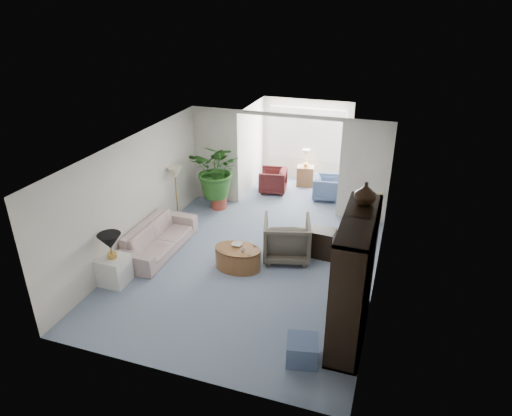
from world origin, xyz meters
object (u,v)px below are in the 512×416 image
(sunroom_chair_blue, at_px, (326,188))
(wingback_chair, at_px, (287,239))
(framed_picture, at_px, (380,212))
(floor_lamp, at_px, (175,173))
(sofa, at_px, (159,238))
(coffee_cup, at_px, (243,250))
(sunroom_table, at_px, (305,176))
(entertainment_cabinet, at_px, (354,278))
(coffee_table, at_px, (238,258))
(coffee_bowl, at_px, (237,245))
(side_table_dark, at_px, (322,243))
(sunroom_chair_maroon, at_px, (273,181))
(cabinet_urn, at_px, (365,193))
(end_table, at_px, (114,270))
(ottoman, at_px, (302,350))
(plant_pot, at_px, (219,202))
(table_lamp, at_px, (110,242))

(sunroom_chair_blue, bearing_deg, wingback_chair, 167.24)
(framed_picture, relative_size, floor_lamp, 1.39)
(sofa, bearing_deg, coffee_cup, -95.64)
(sunroom_table, bearing_deg, entertainment_cabinet, -70.54)
(coffee_table, height_order, coffee_bowl, coffee_bowl)
(floor_lamp, distance_m, coffee_cup, 2.94)
(floor_lamp, xyz_separation_m, coffee_cup, (2.31, -1.65, -0.76))
(side_table_dark, bearing_deg, coffee_cup, -140.95)
(coffee_table, bearing_deg, sunroom_chair_maroon, 96.43)
(coffee_table, xyz_separation_m, cabinet_urn, (2.41, -0.74, 2.07))
(end_table, bearing_deg, ottoman, -12.60)
(entertainment_cabinet, height_order, sunroom_chair_maroon, entertainment_cabinet)
(framed_picture, bearing_deg, plant_pot, 147.57)
(sunroom_table, bearing_deg, plant_pot, -128.75)
(wingback_chair, relative_size, side_table_dark, 1.61)
(table_lamp, height_order, entertainment_cabinet, entertainment_cabinet)
(ottoman, distance_m, sunroom_chair_blue, 6.16)
(end_table, distance_m, floor_lamp, 2.96)
(cabinet_urn, bearing_deg, framed_picture, 70.62)
(framed_picture, bearing_deg, cabinet_urn, -109.38)
(sofa, bearing_deg, wingback_chair, -76.96)
(plant_pot, xyz_separation_m, sunroom_table, (1.78, 2.21, 0.13))
(coffee_bowl, distance_m, sunroom_table, 4.66)
(sofa, bearing_deg, coffee_bowl, -89.97)
(entertainment_cabinet, relative_size, sunroom_chair_blue, 2.99)
(cabinet_urn, xyz_separation_m, ottoman, (-0.58, -1.37, -2.10))
(end_table, bearing_deg, cabinet_urn, 6.38)
(framed_picture, height_order, coffee_cup, framed_picture)
(floor_lamp, xyz_separation_m, sunroom_chair_maroon, (1.71, 2.44, -0.91))
(end_table, xyz_separation_m, cabinet_urn, (4.47, 0.50, 2.01))
(coffee_bowl, xyz_separation_m, wingback_chair, (0.88, 0.62, -0.03))
(coffee_cup, xyz_separation_m, wingback_chair, (0.68, 0.82, -0.05))
(framed_picture, distance_m, sofa, 4.72)
(coffee_bowl, relative_size, coffee_cup, 2.32)
(coffee_table, xyz_separation_m, coffee_bowl, (-0.05, 0.10, 0.25))
(wingback_chair, xyz_separation_m, plant_pot, (-2.30, 1.81, -0.28))
(end_table, distance_m, ottoman, 3.99)
(wingback_chair, distance_m, entertainment_cabinet, 2.59)
(coffee_bowl, distance_m, wingback_chair, 1.07)
(framed_picture, bearing_deg, floor_lamp, 161.13)
(sunroom_table, bearing_deg, table_lamp, -111.50)
(coffee_bowl, xyz_separation_m, side_table_dark, (1.58, 0.92, -0.17))
(ottoman, bearing_deg, side_table_dark, 95.62)
(coffee_cup, relative_size, sunroom_chair_blue, 0.13)
(sofa, xyz_separation_m, floor_lamp, (-0.30, 1.44, 0.94))
(coffee_cup, distance_m, side_table_dark, 1.78)
(floor_lamp, height_order, coffee_bowl, floor_lamp)
(coffee_bowl, distance_m, sunroom_chair_blue, 4.05)
(cabinet_urn, height_order, plant_pot, cabinet_urn)
(cabinet_urn, bearing_deg, ottoman, -112.96)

